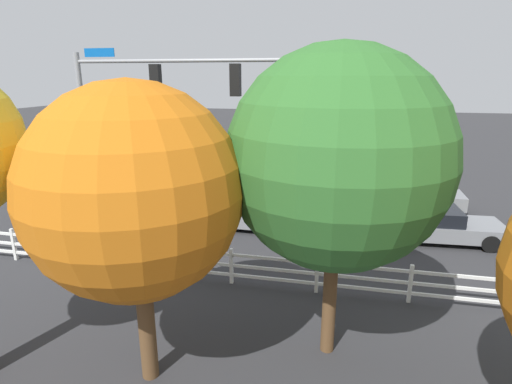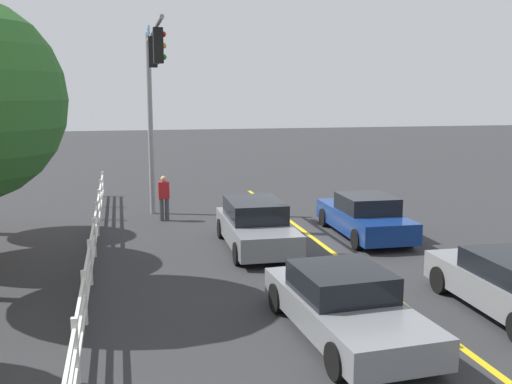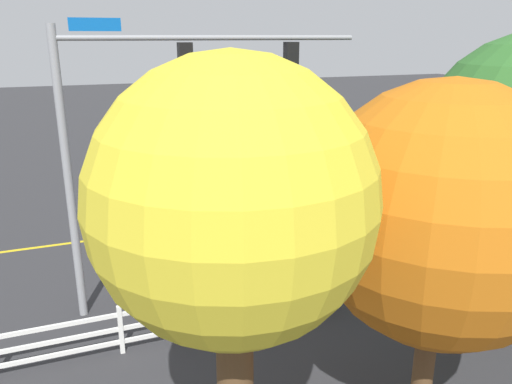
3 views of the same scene
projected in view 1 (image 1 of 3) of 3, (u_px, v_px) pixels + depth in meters
The scene contains 11 objects.
ground_plane at pixel (263, 212), 19.03m from camera, with size 120.00×120.00×0.00m, color #2D2D30.
lane_center_stripe at pixel (349, 217), 18.21m from camera, with size 28.00×0.16×0.01m, color gold.
signal_assembly at pixel (138, 112), 13.75m from camera, with size 7.41×0.38×7.07m.
car_0 at pixel (438, 225), 15.56m from camera, with size 4.71×2.17×1.30m.
car_1 at pixel (265, 212), 16.72m from camera, with size 4.66×1.98×1.47m.
car_2 at pixel (415, 195), 19.30m from camera, with size 4.43×1.96×1.32m.
car_3 at pixel (267, 188), 20.50m from camera, with size 4.83×2.02×1.41m.
pedestrian at pixel (135, 219), 15.33m from camera, with size 0.27×0.40×1.69m.
white_rail_fence at pixel (317, 274), 11.77m from camera, with size 26.10×0.10×1.15m.
tree_1 at pixel (135, 192), 7.49m from camera, with size 4.10×4.10×6.15m.
tree_4 at pixel (337, 159), 8.18m from camera, with size 4.60×4.60×6.85m.
Camera 1 is at (-3.50, 17.68, 6.17)m, focal length 28.21 mm.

